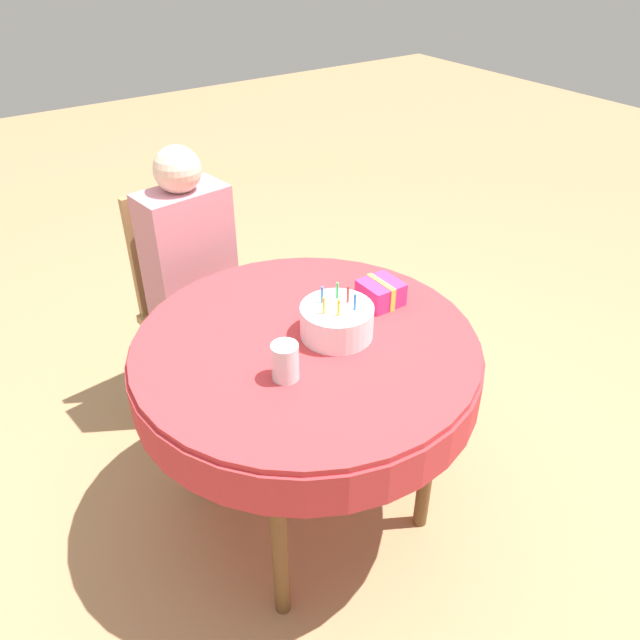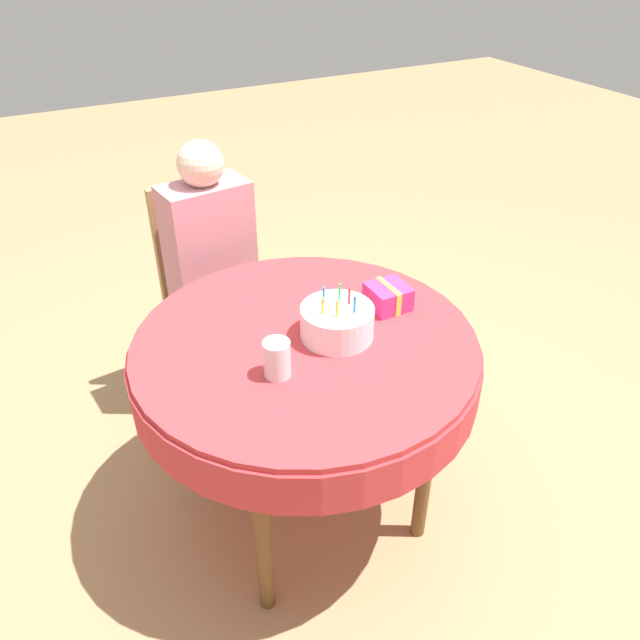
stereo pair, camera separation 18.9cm
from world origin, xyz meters
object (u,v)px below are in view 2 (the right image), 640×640
birthday_cake (337,322)px  chair (208,291)px  person (213,261)px  gift_box (388,297)px  drinking_glass (277,359)px

birthday_cake → chair: bearing=99.5°
chair → birthday_cake: bearing=-87.3°
person → gift_box: person is taller
person → drinking_glass: size_ratio=10.43×
birthday_cake → gift_box: birthday_cake is taller
chair → gift_box: size_ratio=7.40×
chair → person: bearing=-90.0°
drinking_glass → gift_box: bearing=18.2°
person → drinking_glass: person is taller
drinking_glass → birthday_cake: bearing=20.0°
gift_box → chair: bearing=115.1°
chair → person: 0.21m
person → gift_box: 0.80m
chair → gift_box: bearing=-71.7°
birthday_cake → person: bearing=99.9°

